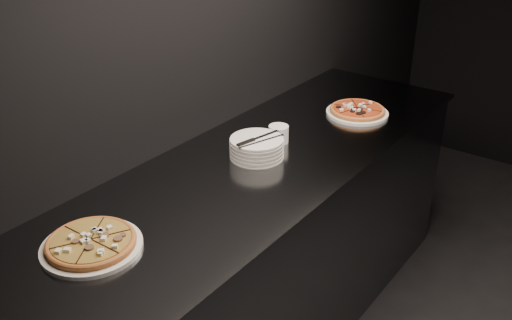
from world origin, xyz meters
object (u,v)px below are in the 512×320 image
Objects in this scene: pizza_mushroom at (91,244)px; plate_stack at (257,148)px; cutlery at (256,140)px; counter at (262,251)px; ramekin at (279,134)px; pizza_tomato at (357,111)px.

plate_stack is (0.03, 0.82, 0.02)m from pizza_mushroom.
pizza_mushroom is 1.41× the size of cutlery.
ramekin reaches higher than counter.
ramekin is (-0.01, 0.17, -0.00)m from plate_stack.
counter is at bearing -13.45° from plate_stack.
plate_stack is at bearing 87.69° from pizza_mushroom.
pizza_mushroom reaches higher than pizza_tomato.
pizza_mushroom is 3.66× the size of ramekin.
pizza_mushroom is 0.99m from ramekin.
cutlery reaches higher than counter.
pizza_mushroom is at bearing -95.91° from pizza_tomato.
pizza_mushroom is 1.00× the size of pizza_tomato.
pizza_tomato is 0.69m from cutlery.
plate_stack is 2.54× the size of ramekin.
plate_stack is (-0.12, -0.66, 0.02)m from pizza_tomato.
pizza_mushroom is at bearing -91.43° from ramekin.
pizza_tomato is (0.15, 1.48, -0.00)m from pizza_mushroom.
counter is 28.10× the size of ramekin.
plate_stack reaches higher than pizza_mushroom.
plate_stack reaches higher than ramekin.
cutlery is at bearing -161.41° from counter.
counter is 7.71× the size of pizza_tomato.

